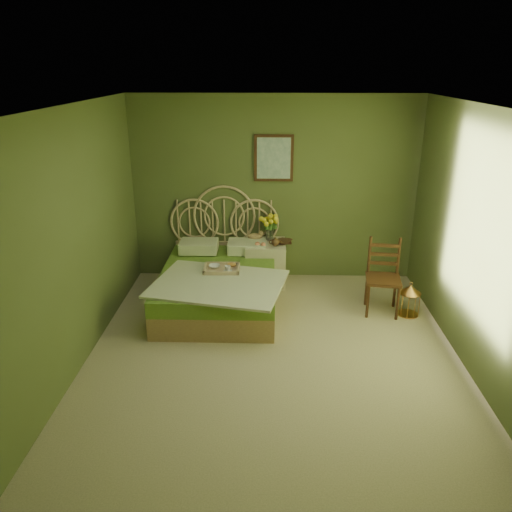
{
  "coord_description": "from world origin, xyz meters",
  "views": [
    {
      "loc": [
        -0.05,
        -4.64,
        2.95
      ],
      "look_at": [
        -0.22,
        1.0,
        0.78
      ],
      "focal_mm": 35.0,
      "sensor_mm": 36.0,
      "label": 1
    }
  ],
  "objects_px": {
    "bed": "(219,282)",
    "chair": "(382,271)",
    "birdcage": "(409,300)",
    "nightstand": "(266,259)"
  },
  "relations": [
    {
      "from": "bed",
      "to": "birdcage",
      "type": "distance_m",
      "value": 2.42
    },
    {
      "from": "bed",
      "to": "chair",
      "type": "bearing_deg",
      "value": -3.42
    },
    {
      "from": "bed",
      "to": "nightstand",
      "type": "relative_size",
      "value": 2.09
    },
    {
      "from": "nightstand",
      "to": "bed",
      "type": "bearing_deg",
      "value": -131.76
    },
    {
      "from": "birdcage",
      "to": "nightstand",
      "type": "bearing_deg",
      "value": 152.55
    },
    {
      "from": "nightstand",
      "to": "chair",
      "type": "relative_size",
      "value": 1.1
    },
    {
      "from": "nightstand",
      "to": "birdcage",
      "type": "height_order",
      "value": "nightstand"
    },
    {
      "from": "chair",
      "to": "birdcage",
      "type": "height_order",
      "value": "chair"
    },
    {
      "from": "bed",
      "to": "birdcage",
      "type": "xyz_separation_m",
      "value": [
        2.41,
        -0.26,
        -0.1
      ]
    },
    {
      "from": "nightstand",
      "to": "chair",
      "type": "bearing_deg",
      "value": -28.54
    }
  ]
}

